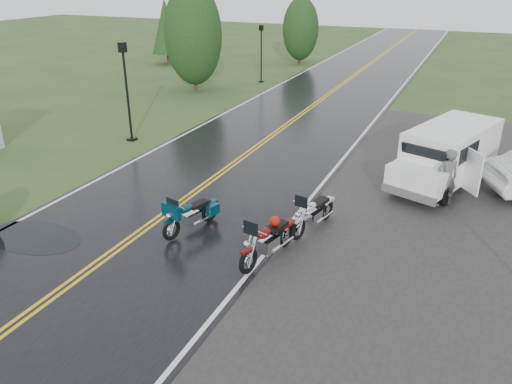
% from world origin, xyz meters
% --- Properties ---
extents(ground, '(120.00, 120.00, 0.00)m').
position_xyz_m(ground, '(0.00, 0.00, 0.00)').
color(ground, '#2D471E').
rests_on(ground, ground).
extents(road, '(8.00, 100.00, 0.04)m').
position_xyz_m(road, '(0.00, 10.00, 0.02)').
color(road, black).
rests_on(road, ground).
extents(motorcycle_red, '(1.32, 2.46, 1.38)m').
position_xyz_m(motorcycle_red, '(3.80, -0.72, 0.69)').
color(motorcycle_red, '#590A0A').
rests_on(motorcycle_red, ground).
extents(motorcycle_teal, '(1.29, 2.23, 1.24)m').
position_xyz_m(motorcycle_teal, '(1.12, -0.06, 0.62)').
color(motorcycle_teal, '#052C3C').
rests_on(motorcycle_teal, ground).
extents(motorcycle_silver, '(1.25, 2.31, 1.29)m').
position_xyz_m(motorcycle_silver, '(4.36, 1.40, 0.65)').
color(motorcycle_silver, '#B4B7BC').
rests_on(motorcycle_silver, ground).
extents(van_white, '(3.67, 5.75, 2.12)m').
position_xyz_m(van_white, '(6.34, 6.07, 1.06)').
color(van_white, white).
rests_on(van_white, ground).
extents(person_at_van, '(0.84, 0.76, 1.92)m').
position_xyz_m(person_at_van, '(7.88, 5.49, 0.96)').
color(person_at_van, '#505055').
rests_on(person_at_van, ground).
extents(lamp_post_near_left, '(0.37, 0.37, 4.33)m').
position_xyz_m(lamp_post_near_left, '(-5.56, 7.05, 2.16)').
color(lamp_post_near_left, black).
rests_on(lamp_post_near_left, ground).
extents(lamp_post_far_left, '(0.32, 0.32, 3.78)m').
position_xyz_m(lamp_post_far_left, '(-5.32, 21.18, 1.89)').
color(lamp_post_far_left, black).
rests_on(lamp_post_far_left, ground).
extents(tree_left_mid, '(3.55, 3.55, 5.55)m').
position_xyz_m(tree_left_mid, '(-8.09, 17.09, 2.77)').
color(tree_left_mid, '#1E3D19').
rests_on(tree_left_mid, ground).
extents(tree_left_far, '(2.87, 2.87, 4.41)m').
position_xyz_m(tree_left_far, '(-5.34, 29.15, 2.21)').
color(tree_left_far, '#1E3D19').
rests_on(tree_left_far, ground).
extents(pine_left_far, '(2.37, 2.37, 4.93)m').
position_xyz_m(pine_left_far, '(-15.15, 24.75, 2.46)').
color(pine_left_far, '#1E3D19').
rests_on(pine_left_far, ground).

